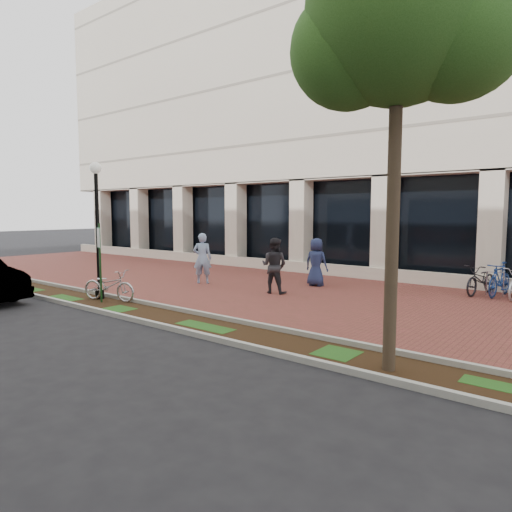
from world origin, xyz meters
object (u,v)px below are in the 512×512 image
Objects in this scene: locked_bicycle at (109,285)px; pedestrian_left at (202,258)px; pedestrian_mid at (274,266)px; parking_sign at (99,252)px; street_tree at (402,22)px; pedestrian_right at (316,262)px; lamppost at (97,223)px.

locked_bicycle is 4.32m from pedestrian_left.
pedestrian_mid is at bearing 144.37° from pedestrian_left.
street_tree is (9.24, -0.24, 4.27)m from parking_sign.
locked_bicycle is 5.35m from pedestrian_mid.
pedestrian_left is 1.09× the size of pedestrian_right.
street_tree is 3.86× the size of pedestrian_left.
parking_sign reaches higher than pedestrian_right.
street_tree is 4.05× the size of locked_bicycle.
street_tree reaches higher than pedestrian_right.
pedestrian_mid is at bearing 77.22° from pedestrian_right.
parking_sign is 7.66m from pedestrian_right.
pedestrian_left is 4.34m from pedestrian_right.
pedestrian_mid is (3.42, 0.01, -0.03)m from pedestrian_left.
lamppost reaches higher than pedestrian_right.
street_tree reaches higher than locked_bicycle.
pedestrian_left is at bearing 86.11° from lamppost.
street_tree is 4.00× the size of pedestrian_mid.
street_tree is 11.72m from pedestrian_left.
street_tree reaches higher than lamppost.
pedestrian_left is 3.42m from pedestrian_mid.
lamppost is 2.30× the size of locked_bicycle.
pedestrian_left is at bearing 26.10° from pedestrian_right.
pedestrian_left is (-0.25, 4.28, 0.49)m from locked_bicycle.
lamppost reaches higher than locked_bicycle.
street_tree is at bearing -110.33° from locked_bicycle.
pedestrian_right is (0.33, 2.19, -0.05)m from pedestrian_mid.
street_tree is (9.81, -0.56, 3.39)m from lamppost.
street_tree is at bearing -3.25° from lamppost.
lamppost is 7.78m from pedestrian_right.
lamppost is at bearing 72.47° from locked_bicycle.
parking_sign is at bearing 43.48° from pedestrian_mid.
parking_sign is 4.64m from pedestrian_left.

